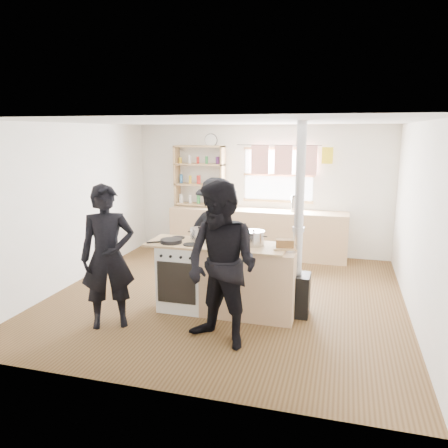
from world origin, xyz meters
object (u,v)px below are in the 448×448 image
at_px(roast_tray, 220,239).
at_px(person_far, 217,234).
at_px(thermos, 294,204).
at_px(stockpot_stove, 199,234).
at_px(person_near_right, 222,266).
at_px(flue_heater, 297,268).
at_px(bread_board, 285,245).
at_px(skillet_greens, 171,241).
at_px(person_near_left, 108,257).
at_px(stockpot_counter, 254,238).
at_px(cooking_island, 227,278).

bearing_deg(roast_tray, person_far, 109.12).
relative_size(thermos, stockpot_stove, 1.21).
bearing_deg(person_near_right, flue_heater, 77.79).
distance_m(thermos, bread_board, 2.80).
relative_size(skillet_greens, person_near_left, 0.22).
bearing_deg(person_far, stockpot_counter, 145.99).
bearing_deg(cooking_island, skillet_greens, -170.73).
bearing_deg(person_near_right, cooking_island, 123.87).
height_order(skillet_greens, person_near_left, person_near_left).
relative_size(flue_heater, person_near_right, 1.35).
bearing_deg(roast_tray, person_near_left, -143.32).
xyz_separation_m(thermos, person_far, (-0.94, -1.90, -0.20)).
bearing_deg(person_far, thermos, -102.51).
relative_size(thermos, person_near_right, 0.16).
relative_size(cooking_island, stockpot_counter, 6.95).
bearing_deg(skillet_greens, roast_tray, 17.28).
bearing_deg(thermos, person_far, -116.23).
relative_size(roast_tray, person_near_left, 0.19).
xyz_separation_m(stockpot_counter, person_near_right, (-0.16, -0.95, -0.10)).
bearing_deg(person_near_right, person_far, 130.32).
xyz_separation_m(roast_tray, person_far, (-0.28, 0.80, -0.12)).
bearing_deg(stockpot_counter, person_near_right, -99.35).
xyz_separation_m(person_near_left, person_near_right, (1.47, -0.10, 0.04)).
distance_m(stockpot_stove, person_near_right, 1.17).
relative_size(cooking_island, stockpot_stove, 8.12).
distance_m(bread_board, person_near_left, 2.18).
bearing_deg(stockpot_stove, person_near_right, -58.89).
bearing_deg(person_far, bread_board, 156.20).
bearing_deg(thermos, stockpot_stove, -109.65).
xyz_separation_m(stockpot_stove, person_near_right, (0.60, -1.00, -0.09)).
bearing_deg(stockpot_counter, person_far, 132.27).
bearing_deg(person_near_left, bread_board, -7.99).
xyz_separation_m(stockpot_stove, bread_board, (1.17, -0.11, -0.04)).
bearing_deg(skillet_greens, cooking_island, 9.27).
relative_size(stockpot_counter, flue_heater, 0.11).
distance_m(skillet_greens, person_far, 1.05).
distance_m(roast_tray, flue_heater, 1.08).
distance_m(bread_board, person_far, 1.46).
bearing_deg(person_far, flue_heater, 164.78).
distance_m(roast_tray, bread_board, 0.88).
height_order(stockpot_stove, stockpot_counter, stockpot_counter).
bearing_deg(stockpot_counter, roast_tray, 178.00).
bearing_deg(cooking_island, flue_heater, 9.53).
distance_m(cooking_island, bread_board, 0.92).
bearing_deg(person_near_left, stockpot_stove, 16.95).
height_order(bread_board, person_far, person_far).
bearing_deg(person_near_left, person_far, 33.13).
xyz_separation_m(thermos, stockpot_counter, (-0.20, -2.72, -0.02)).
bearing_deg(roast_tray, bread_board, -5.66).
distance_m(stockpot_stove, bread_board, 1.18).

